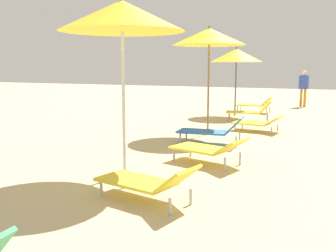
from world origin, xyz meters
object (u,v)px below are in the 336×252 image
at_px(lounger_fifth_shoreside, 258,122).
at_px(lounger_fifth_inland, 212,130).
at_px(umbrella_fifth, 209,37).
at_px(lounger_fourth_shoreside, 209,148).
at_px(lounger_fourth_inland, 147,181).
at_px(person_walking_near, 304,85).
at_px(lounger_farthest_inland, 250,111).
at_px(umbrella_farthest, 236,55).
at_px(umbrella_fourth, 122,16).
at_px(lounger_farthest_shoreside, 255,104).

distance_m(lounger_fifth_shoreside, lounger_fifth_inland, 2.28).
bearing_deg(lounger_fifth_shoreside, umbrella_fifth, 51.47).
xyz_separation_m(lounger_fourth_shoreside, lounger_fourth_inland, (-0.09, -2.20, -0.02)).
bearing_deg(person_walking_near, umbrella_fifth, -176.19).
distance_m(lounger_fourth_shoreside, lounger_fifth_inland, 1.83).
height_order(lounger_farthest_inland, person_walking_near, person_walking_near).
height_order(lounger_fourth_shoreside, umbrella_farthest, umbrella_farthest).
relative_size(lounger_farthest_inland, person_walking_near, 0.95).
xyz_separation_m(umbrella_fourth, umbrella_fifth, (-0.01, 4.16, -0.02)).
xyz_separation_m(lounger_fourth_inland, umbrella_farthest, (-1.33, 9.26, 1.87)).
distance_m(umbrella_farthest, person_walking_near, 4.82).
relative_size(umbrella_fifth, lounger_fifth_inland, 1.79).
bearing_deg(umbrella_fourth, lounger_farthest_shoreside, 89.80).
height_order(lounger_fourth_inland, lounger_farthest_inland, lounger_farthest_inland).
height_order(lounger_fourth_inland, lounger_fifth_shoreside, lounger_fourth_inland).
bearing_deg(lounger_farthest_inland, lounger_fourth_inland, 80.00).
bearing_deg(umbrella_farthest, lounger_farthest_inland, -54.80).
bearing_deg(lounger_fourth_shoreside, lounger_fifth_inland, -59.52).
bearing_deg(umbrella_farthest, lounger_fifth_shoreside, -64.42).
bearing_deg(lounger_fifth_shoreside, lounger_fifth_inland, 81.87).
height_order(lounger_fourth_shoreside, lounger_fifth_shoreside, lounger_fourth_shoreside).
distance_m(lounger_fifth_inland, lounger_farthest_shoreside, 6.54).
bearing_deg(lounger_farthest_inland, umbrella_fifth, 68.86).
bearing_deg(lounger_fourth_inland, lounger_fifth_shoreside, -80.05).
bearing_deg(umbrella_fifth, umbrella_fourth, -89.81).
bearing_deg(lounger_fifth_shoreside, lounger_fourth_shoreside, 95.83).
distance_m(lounger_fifth_inland, umbrella_farthest, 5.67).
relative_size(lounger_fifth_shoreside, lounger_farthest_shoreside, 0.98).
bearing_deg(lounger_fifth_shoreside, umbrella_farthest, -57.63).
bearing_deg(lounger_farthest_shoreside, person_walking_near, -112.91).
xyz_separation_m(lounger_fifth_inland, lounger_farthest_inland, (-0.10, 4.17, 0.00)).
relative_size(umbrella_fifth, lounger_farthest_inland, 1.83).
bearing_deg(lounger_fourth_inland, lounger_fourth_shoreside, -80.92).
bearing_deg(lounger_fourth_shoreside, lounger_fourth_inland, 101.67).
xyz_separation_m(lounger_fifth_inland, umbrella_farthest, (-0.90, 5.30, 1.83)).
bearing_deg(lounger_farthest_shoreside, lounger_fifth_inland, 96.61).
xyz_separation_m(umbrella_farthest, lounger_farthest_shoreside, (0.45, 1.22, -1.82)).
xyz_separation_m(umbrella_fourth, umbrella_farthest, (-0.41, 8.33, -0.36)).
relative_size(lounger_fourth_shoreside, lounger_farthest_inland, 0.98).
xyz_separation_m(lounger_fourth_inland, person_walking_near, (0.58, 13.53, 0.69)).
height_order(lounger_fourth_inland, umbrella_farthest, umbrella_farthest).
height_order(lounger_fourth_shoreside, person_walking_near, person_walking_near).
relative_size(umbrella_fourth, umbrella_farthest, 1.15).
xyz_separation_m(umbrella_fifth, lounger_fifth_shoreside, (1.08, 1.07, -2.25)).
xyz_separation_m(lounger_farthest_shoreside, lounger_farthest_inland, (0.35, -2.35, -0.00)).
distance_m(umbrella_fourth, lounger_farthest_inland, 7.53).
xyz_separation_m(lounger_fourth_inland, umbrella_fifth, (-0.93, 5.09, 2.22)).
bearing_deg(person_walking_near, lounger_fourth_shoreside, -168.54).
height_order(lounger_fifth_shoreside, umbrella_farthest, umbrella_farthest).
bearing_deg(lounger_fourth_shoreside, person_walking_near, -78.51).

